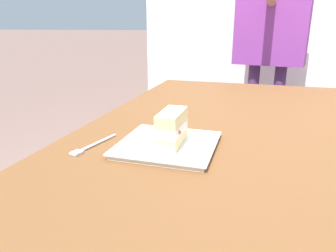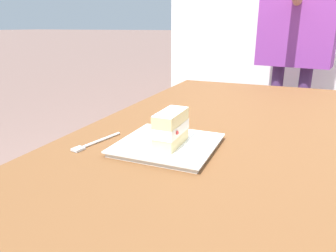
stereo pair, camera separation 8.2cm
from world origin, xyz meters
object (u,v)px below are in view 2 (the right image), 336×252
dessert_plate (168,145)px  dessert_fork (95,143)px  patio_table (235,157)px  diner_person (298,22)px  cake_slice (171,128)px

dessert_plate → dessert_fork: size_ratio=1.50×
patio_table → diner_person: 1.33m
patio_table → cake_slice: size_ratio=13.31×
diner_person → dessert_fork: bearing=-16.8°
dessert_plate → cake_slice: 0.06m
patio_table → dessert_fork: 0.45m
dessert_plate → dessert_fork: (0.05, -0.20, -0.00)m
cake_slice → dessert_fork: cake_slice is taller
patio_table → diner_person: bearing=174.7°
patio_table → dessert_plate: 0.28m
dessert_plate → patio_table: bearing=146.5°
dessert_fork → dessert_plate: bearing=105.3°
cake_slice → dessert_fork: size_ratio=0.75×
patio_table → dessert_fork: size_ratio=9.99×
patio_table → diner_person: (-1.26, 0.12, 0.43)m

